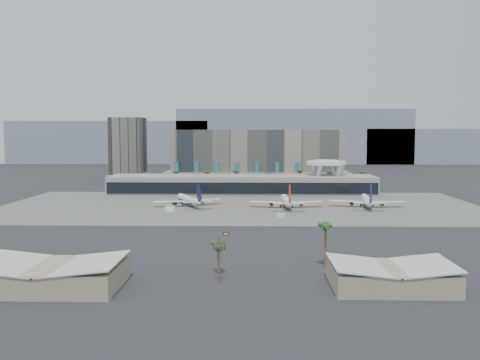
{
  "coord_description": "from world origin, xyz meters",
  "views": [
    {
      "loc": [
        6.66,
        -234.12,
        39.43
      ],
      "look_at": [
        0.26,
        40.0,
        15.34
      ],
      "focal_mm": 40.0,
      "sensor_mm": 36.0,
      "label": 1
    }
  ],
  "objects_px": {
    "airliner_right": "(367,201)",
    "service_vehicle_b": "(281,215)",
    "utility_pole": "(219,256)",
    "airliner_centre": "(286,201)",
    "taxiway_sign": "(226,234)",
    "airliner_left": "(189,200)",
    "service_vehicle_a": "(170,209)"
  },
  "relations": [
    {
      "from": "utility_pole",
      "to": "airliner_right",
      "type": "relative_size",
      "value": 0.29
    },
    {
      "from": "airliner_left",
      "to": "utility_pole",
      "type": "bearing_deg",
      "value": -104.86
    },
    {
      "from": "service_vehicle_a",
      "to": "taxiway_sign",
      "type": "height_order",
      "value": "service_vehicle_a"
    },
    {
      "from": "service_vehicle_a",
      "to": "airliner_left",
      "type": "bearing_deg",
      "value": 77.73
    },
    {
      "from": "airliner_centre",
      "to": "taxiway_sign",
      "type": "relative_size",
      "value": 17.45
    },
    {
      "from": "service_vehicle_a",
      "to": "utility_pole",
      "type": "bearing_deg",
      "value": -68.0
    },
    {
      "from": "airliner_centre",
      "to": "taxiway_sign",
      "type": "distance_m",
      "value": 82.75
    },
    {
      "from": "service_vehicle_b",
      "to": "airliner_left",
      "type": "bearing_deg",
      "value": 166.37
    },
    {
      "from": "airliner_right",
      "to": "service_vehicle_b",
      "type": "relative_size",
      "value": 10.94
    },
    {
      "from": "utility_pole",
      "to": "service_vehicle_b",
      "type": "distance_m",
      "value": 112.82
    },
    {
      "from": "airliner_left",
      "to": "airliner_centre",
      "type": "height_order",
      "value": "airliner_centre"
    },
    {
      "from": "airliner_left",
      "to": "airliner_right",
      "type": "height_order",
      "value": "airliner_right"
    },
    {
      "from": "airliner_left",
      "to": "airliner_right",
      "type": "bearing_deg",
      "value": -26.16
    },
    {
      "from": "utility_pole",
      "to": "airliner_left",
      "type": "xyz_separation_m",
      "value": [
        -25.87,
        148.61,
        -3.66
      ]
    },
    {
      "from": "airliner_centre",
      "to": "taxiway_sign",
      "type": "xyz_separation_m",
      "value": [
        -28.28,
        -77.71,
        -3.03
      ]
    },
    {
      "from": "airliner_centre",
      "to": "airliner_right",
      "type": "xyz_separation_m",
      "value": [
        43.14,
        2.58,
        0.04
      ]
    },
    {
      "from": "airliner_left",
      "to": "airliner_centre",
      "type": "bearing_deg",
      "value": -30.11
    },
    {
      "from": "service_vehicle_b",
      "to": "taxiway_sign",
      "type": "distance_m",
      "value": 50.45
    },
    {
      "from": "airliner_left",
      "to": "service_vehicle_b",
      "type": "relative_size",
      "value": 9.88
    },
    {
      "from": "airliner_centre",
      "to": "taxiway_sign",
      "type": "height_order",
      "value": "airliner_centre"
    },
    {
      "from": "service_vehicle_a",
      "to": "service_vehicle_b",
      "type": "height_order",
      "value": "service_vehicle_a"
    },
    {
      "from": "airliner_right",
      "to": "service_vehicle_b",
      "type": "xyz_separation_m",
      "value": [
        -47.6,
        -35.81,
        -2.62
      ]
    },
    {
      "from": "utility_pole",
      "to": "airliner_left",
      "type": "relative_size",
      "value": 0.32
    },
    {
      "from": "service_vehicle_b",
      "to": "airliner_centre",
      "type": "bearing_deg",
      "value": 107.15
    },
    {
      "from": "airliner_left",
      "to": "service_vehicle_b",
      "type": "distance_m",
      "value": 61.49
    },
    {
      "from": "utility_pole",
      "to": "taxiway_sign",
      "type": "height_order",
      "value": "utility_pole"
    },
    {
      "from": "airliner_right",
      "to": "taxiway_sign",
      "type": "bearing_deg",
      "value": -125.13
    },
    {
      "from": "utility_pole",
      "to": "airliner_centre",
      "type": "xyz_separation_m",
      "value": [
        26.73,
        143.66,
        -3.59
      ]
    },
    {
      "from": "utility_pole",
      "to": "service_vehicle_a",
      "type": "height_order",
      "value": "utility_pole"
    },
    {
      "from": "airliner_centre",
      "to": "service_vehicle_b",
      "type": "xyz_separation_m",
      "value": [
        -4.46,
        -33.24,
        -2.58
      ]
    },
    {
      "from": "utility_pole",
      "to": "taxiway_sign",
      "type": "xyz_separation_m",
      "value": [
        -1.55,
        65.96,
        -6.62
      ]
    },
    {
      "from": "service_vehicle_a",
      "to": "service_vehicle_b",
      "type": "relative_size",
      "value": 1.32
    }
  ]
}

